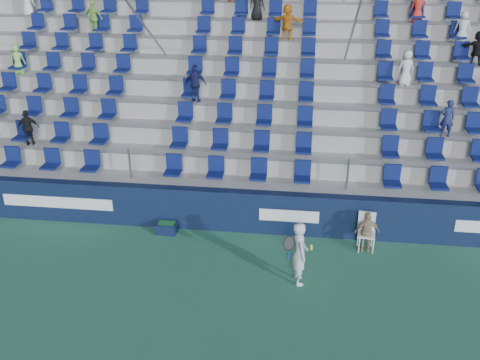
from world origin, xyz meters
name	(u,v)px	position (x,y,z in m)	size (l,w,h in m)	color
ground	(216,300)	(0.00, 0.00, 0.00)	(70.00, 70.00, 0.00)	#307151
sponsor_wall	(234,211)	(0.00, 3.15, 0.60)	(24.00, 0.32, 1.20)	#0F1A38
grandstand	(253,102)	(0.00, 8.24, 2.14)	(24.00, 8.17, 6.63)	#979792
tennis_player	(300,253)	(1.82, 0.93, 0.80)	(0.69, 0.66, 1.59)	silver
line_judge_chair	(366,228)	(3.52, 2.65, 0.57)	(0.49, 0.50, 1.01)	white
line_judge	(367,232)	(3.52, 2.50, 0.56)	(0.66, 0.27, 1.12)	tan
ball_bin	(167,227)	(-1.82, 2.75, 0.17)	(0.57, 0.38, 0.31)	#0E1835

